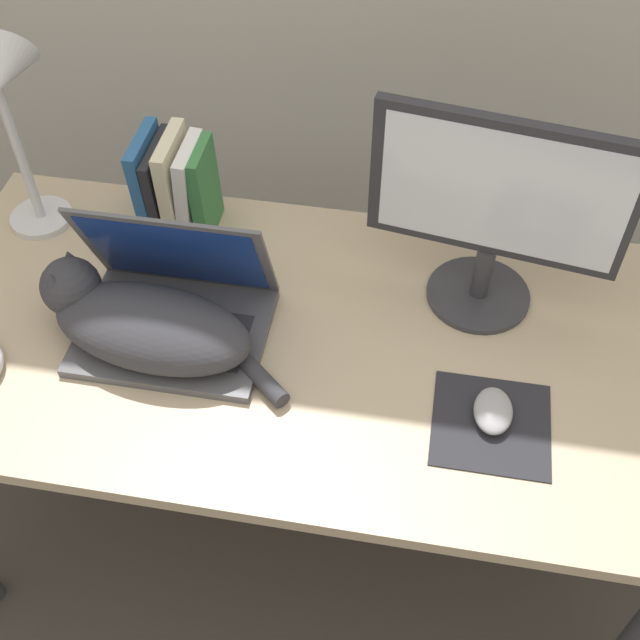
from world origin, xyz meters
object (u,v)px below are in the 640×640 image
Objects in this scene: book_row at (176,186)px; computer_mouse at (493,411)px; cat at (141,322)px; desk_lamp at (11,105)px; laptop at (174,308)px; external_monitor at (496,209)px.

computer_mouse is at bearing -30.27° from book_row.
book_row reaches higher than computer_mouse.
cat is 1.06× the size of desk_lamp.
cat is 0.64m from computer_mouse.
desk_lamp is (-0.33, 0.21, 0.26)m from laptop.
computer_mouse is 0.77m from book_row.
laptop is 0.47m from desk_lamp.
computer_mouse is 1.02m from desk_lamp.
external_monitor is 0.89m from desk_lamp.
laptop is at bearing 51.45° from cat.
book_row is (-0.66, 0.39, 0.08)m from computer_mouse.
laptop reaches higher than computer_mouse.
book_row is at bearing 170.36° from external_monitor.
external_monitor is at bearing -9.64° from book_row.
book_row reaches higher than cat.
book_row is 0.47× the size of desk_lamp.
cat is 0.34m from book_row.
laptop is 0.60m from computer_mouse.
laptop is 0.77× the size of external_monitor.
cat is 0.66m from external_monitor.
computer_mouse is (0.04, -0.28, -0.21)m from external_monitor.
desk_lamp is (-0.29, 0.26, 0.25)m from cat.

